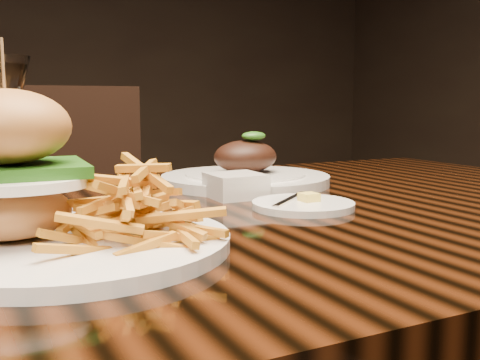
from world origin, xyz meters
name	(u,v)px	position (x,y,z in m)	size (l,w,h in m)	color
dining_table	(197,263)	(0.00, 0.00, 0.67)	(1.60, 0.90, 0.75)	black
burger_plate	(64,197)	(-0.20, -0.14, 0.81)	(0.33, 0.33, 0.22)	silver
side_saucer	(303,205)	(0.15, -0.05, 0.76)	(0.15, 0.15, 0.02)	silver
ramekin	(236,186)	(0.10, 0.08, 0.77)	(0.08, 0.08, 0.04)	silver
far_dish	(245,174)	(0.18, 0.20, 0.77)	(0.31, 0.31, 0.10)	silver
chair_far	(70,230)	(-0.03, 0.89, 0.54)	(0.49, 0.50, 0.95)	black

